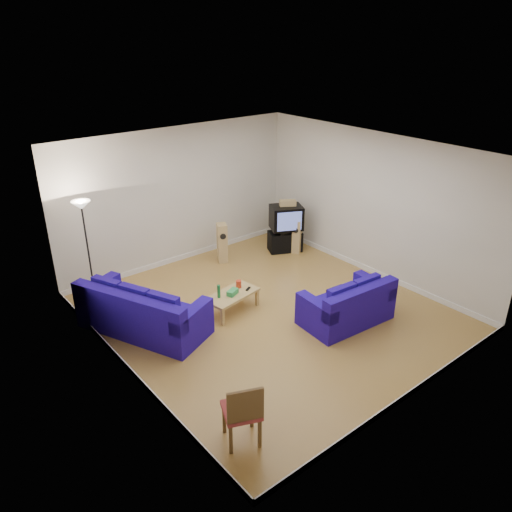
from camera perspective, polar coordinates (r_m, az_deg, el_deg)
room at (r=9.26m, az=1.56°, el=1.69°), size 6.01×6.51×3.21m
sofa_three_seat at (r=9.47m, az=-12.93°, el=-6.58°), size 1.92×2.62×0.93m
sofa_loveseat at (r=9.67m, az=10.46°, el=-5.77°), size 1.79×1.09×0.86m
coffee_table at (r=9.86m, az=-2.77°, el=-4.58°), size 1.17×0.72×0.40m
bottle at (r=9.66m, az=-4.27°, el=-4.04°), size 0.07×0.07×0.27m
tissue_box at (r=9.78m, az=-2.70°, el=-4.15°), size 0.28×0.22×0.10m
red_canister at (r=10.03m, az=-2.00°, el=-3.21°), size 0.12×0.12×0.15m
remote at (r=9.98m, az=-0.91°, el=-3.77°), size 0.16×0.11×0.02m
tv_stand at (r=12.59m, az=3.33°, el=1.71°), size 0.93×0.76×0.50m
av_receiver at (r=12.46m, az=3.33°, el=2.91°), size 0.48×0.42×0.09m
television at (r=12.36m, az=3.49°, el=4.42°), size 0.93×0.83×0.59m
centre_speaker at (r=12.27m, az=3.65°, el=6.07°), size 0.43×0.35×0.14m
speaker_left at (r=11.90m, az=-3.89°, el=1.50°), size 0.32×0.35×0.96m
speaker_right at (r=12.44m, az=4.72°, el=2.27°), size 0.32×0.30×0.86m
floor_lamp at (r=10.25m, az=-19.13°, el=3.98°), size 0.37×0.37×2.14m
dining_chair at (r=6.88m, az=-1.53°, el=-17.27°), size 0.64×0.64×1.01m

